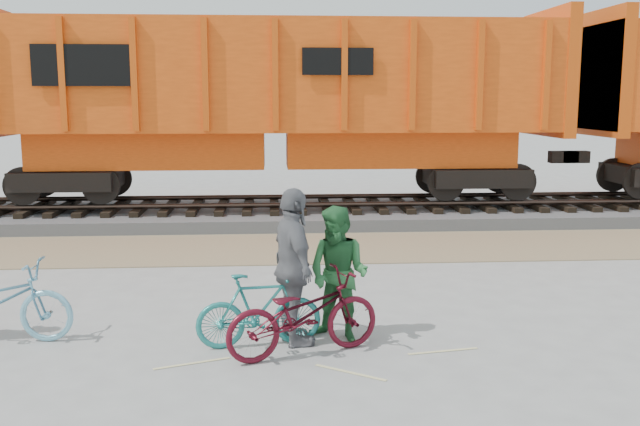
# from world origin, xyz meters

# --- Properties ---
(ground) EXTENTS (120.00, 120.00, 0.00)m
(ground) POSITION_xyz_m (0.00, 0.00, 0.00)
(ground) COLOR #9E9E99
(ground) RESTS_ON ground
(gravel_strip) EXTENTS (120.00, 3.00, 0.02)m
(gravel_strip) POSITION_xyz_m (0.00, 5.50, 0.01)
(gravel_strip) COLOR #96825D
(gravel_strip) RESTS_ON ground
(ballast_bed) EXTENTS (120.00, 4.00, 0.30)m
(ballast_bed) POSITION_xyz_m (0.00, 9.00, 0.15)
(ballast_bed) COLOR slate
(ballast_bed) RESTS_ON ground
(track) EXTENTS (120.00, 2.60, 0.24)m
(track) POSITION_xyz_m (0.00, 9.00, 0.47)
(track) COLOR black
(track) RESTS_ON ballast_bed
(hopper_car_center) EXTENTS (14.00, 3.13, 4.65)m
(hopper_car_center) POSITION_xyz_m (0.05, 9.00, 3.01)
(hopper_car_center) COLOR black
(hopper_car_center) RESTS_ON track
(bicycle_teal) EXTENTS (1.60, 0.66, 0.93)m
(bicycle_teal) POSITION_xyz_m (-0.23, -0.26, 0.47)
(bicycle_teal) COLOR teal
(bicycle_teal) RESTS_ON ground
(bicycle_maroon) EXTENTS (2.04, 1.31, 1.01)m
(bicycle_maroon) POSITION_xyz_m (0.30, -0.60, 0.51)
(bicycle_maroon) COLOR #530D1A
(bicycle_maroon) RESTS_ON ground
(person_man) EXTENTS (1.05, 0.99, 1.71)m
(person_man) POSITION_xyz_m (0.77, -0.06, 0.86)
(person_man) COLOR #2B6D38
(person_man) RESTS_ON ground
(person_woman) EXTENTS (0.78, 1.24, 1.97)m
(person_woman) POSITION_xyz_m (0.20, -0.20, 0.98)
(person_woman) COLOR slate
(person_woman) RESTS_ON ground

